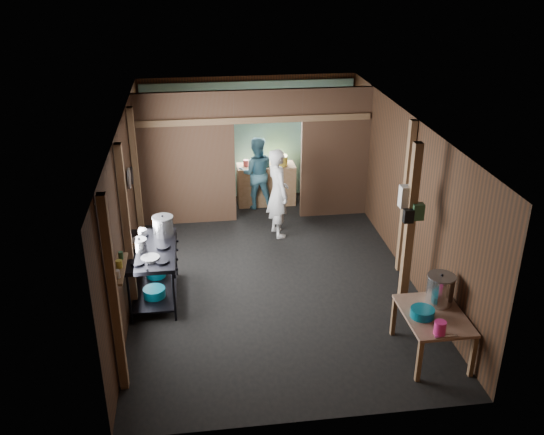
{
  "coord_description": "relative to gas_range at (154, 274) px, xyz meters",
  "views": [
    {
      "loc": [
        -1.15,
        -8.72,
        5.03
      ],
      "look_at": [
        0.0,
        -0.2,
        1.1
      ],
      "focal_mm": 39.5,
      "sensor_mm": 36.0,
      "label": 1
    }
  ],
  "objects": [
    {
      "name": "wall_shelf",
      "position": [
        -0.27,
        -1.54,
        0.97
      ],
      "size": [
        0.14,
        0.8,
        0.03
      ],
      "primitive_type": "cube",
      "color": "#8C664B",
      "rests_on": "wall_left"
    },
    {
      "name": "partition_right",
      "position": [
        3.46,
        2.76,
        0.87
      ],
      "size": [
        1.35,
        0.1,
        2.6
      ],
      "primitive_type": "cube",
      "color": "#452717",
      "rests_on": "floor"
    },
    {
      "name": "cook",
      "position": [
        2.21,
        1.98,
        0.41
      ],
      "size": [
        0.54,
        0.7,
        1.69
      ],
      "primitive_type": "imported",
      "rotation": [
        0.0,
        0.0,
        1.81
      ],
      "color": "white",
      "rests_on": "floor"
    },
    {
      "name": "post_free",
      "position": [
        3.73,
        -0.74,
        0.87
      ],
      "size": [
        0.12,
        0.12,
        2.6
      ],
      "primitive_type": "cube",
      "color": "#8C664B",
      "rests_on": "floor"
    },
    {
      "name": "ceiling",
      "position": [
        1.88,
        0.56,
        2.17
      ],
      "size": [
        4.5,
        7.0,
        0.0
      ],
      "primitive_type": "cube",
      "color": "#373737",
      "rests_on": "ground"
    },
    {
      "name": "pan_lid_small",
      "position": [
        -0.33,
        1.36,
        1.12
      ],
      "size": [
        0.03,
        0.3,
        0.3
      ],
      "primitive_type": "cylinder",
      "rotation": [
        0.0,
        1.57,
        0.0
      ],
      "color": "black",
      "rests_on": "wall_left"
    },
    {
      "name": "knife",
      "position": [
        3.67,
        -2.42,
        0.21
      ],
      "size": [
        0.3,
        0.04,
        0.01
      ],
      "primitive_type": "cube",
      "rotation": [
        0.0,
        0.0,
        0.01
      ],
      "color": "beige",
      "rests_on": "prep_table"
    },
    {
      "name": "red_cup",
      "position": [
        1.76,
        3.51,
        0.48
      ],
      "size": [
        0.12,
        0.12,
        0.13
      ],
      "primitive_type": "cylinder",
      "color": "#B23430",
      "rests_on": "back_counter"
    },
    {
      "name": "jar_green",
      "position": [
        -0.27,
        -1.32,
        1.03
      ],
      "size": [
        0.06,
        0.06,
        0.1
      ],
      "primitive_type": "cylinder",
      "color": "#2C5534",
      "rests_on": "wall_shelf"
    },
    {
      "name": "bag_white",
      "position": [
        3.68,
        -0.66,
        1.35
      ],
      "size": [
        0.22,
        0.15,
        0.32
      ],
      "primitive_type": "cube",
      "color": "silver",
      "rests_on": "post_free"
    },
    {
      "name": "wash_basin",
      "position": [
        3.53,
        -1.96,
        0.26
      ],
      "size": [
        0.32,
        0.32,
        0.12
      ],
      "primitive_type": "cylinder",
      "rotation": [
        0.0,
        0.0,
        0.02
      ],
      "color": "#086981",
      "rests_on": "prep_table"
    },
    {
      "name": "bag_black",
      "position": [
        3.66,
        -0.82,
        1.12
      ],
      "size": [
        0.14,
        0.1,
        0.2
      ],
      "primitive_type": "cube",
      "color": "black",
      "rests_on": "post_free"
    },
    {
      "name": "jar_white",
      "position": [
        -0.27,
        -1.79,
        1.03
      ],
      "size": [
        0.07,
        0.07,
        0.1
      ],
      "primitive_type": "cylinder",
      "color": "silver",
      "rests_on": "wall_shelf"
    },
    {
      "name": "post_left_a",
      "position": [
        -0.3,
        -2.04,
        0.87
      ],
      "size": [
        0.1,
        0.12,
        2.6
      ],
      "primitive_type": "cube",
      "color": "#8C664B",
      "rests_on": "floor"
    },
    {
      "name": "wall_front",
      "position": [
        1.88,
        -2.94,
        0.87
      ],
      "size": [
        4.5,
        0.0,
        2.6
      ],
      "primitive_type": "cube",
      "color": "#442616",
      "rests_on": "ground"
    },
    {
      "name": "jar_yellow",
      "position": [
        -0.27,
        -1.54,
        1.03
      ],
      "size": [
        0.08,
        0.08,
        0.1
      ],
      "primitive_type": "cylinder",
      "color": "gold",
      "rests_on": "wall_shelf"
    },
    {
      "name": "post_left_c",
      "position": [
        -0.3,
        1.76,
        0.87
      ],
      "size": [
        0.1,
        0.12,
        2.6
      ],
      "primitive_type": "cube",
      "color": "#8C664B",
      "rests_on": "floor"
    },
    {
      "name": "post_right",
      "position": [
        4.06,
        0.36,
        0.87
      ],
      "size": [
        0.1,
        0.12,
        2.6
      ],
      "primitive_type": "cube",
      "color": "#8C664B",
      "rests_on": "floor"
    },
    {
      "name": "wall_right",
      "position": [
        4.13,
        0.56,
        0.87
      ],
      "size": [
        0.0,
        7.0,
        2.6
      ],
      "primitive_type": "cube",
      "color": "#442616",
      "rests_on": "ground"
    },
    {
      "name": "back_counter",
      "position": [
        2.18,
        3.51,
        -0.01
      ],
      "size": [
        1.2,
        0.5,
        0.85
      ],
      "primitive_type": "cube",
      "color": "#8C664B",
      "rests_on": "floor"
    },
    {
      "name": "turquoise_panel",
      "position": [
        1.88,
        4.0,
        0.82
      ],
      "size": [
        4.4,
        0.06,
        2.5
      ],
      "primitive_type": "cube",
      "color": "#5B9993",
      "rests_on": "wall_back"
    },
    {
      "name": "blue_tub_front",
      "position": [
        0.0,
        -0.23,
        -0.2
      ],
      "size": [
        0.33,
        0.33,
        0.14
      ],
      "primitive_type": "cylinder",
      "color": "#086981",
      "rests_on": "gas_range"
    },
    {
      "name": "blue_tub_back",
      "position": [
        0.0,
        0.39,
        -0.2
      ],
      "size": [
        0.32,
        0.32,
        0.13
      ],
      "primitive_type": "cylinder",
      "color": "#086981",
      "rests_on": "gas_range"
    },
    {
      "name": "wall_back",
      "position": [
        1.88,
        4.06,
        0.87
      ],
      "size": [
        4.5,
        0.0,
        2.6
      ],
      "primitive_type": "cube",
      "color": "#442616",
      "rests_on": "ground"
    },
    {
      "name": "bag_green",
      "position": [
        3.8,
        -0.8,
        1.17
      ],
      "size": [
        0.16,
        0.12,
        0.24
      ],
      "primitive_type": "cube",
      "color": "#2C5534",
      "rests_on": "post_free"
    },
    {
      "name": "pan_lid_big",
      "position": [
        -0.33,
        0.96,
        1.22
      ],
      "size": [
        0.03,
        0.34,
        0.34
      ],
      "primitive_type": "cylinder",
      "rotation": [
        0.0,
        1.57,
        0.0
      ],
      "color": "gray",
      "rests_on": "wall_left"
    },
    {
      "name": "partition_header",
      "position": [
        2.13,
        2.76,
        1.87
      ],
      "size": [
        1.3,
        0.1,
        0.6
      ],
      "primitive_type": "cube",
      "color": "#452717",
      "rests_on": "wall_back"
    },
    {
      "name": "frying_pan",
      "position": [
        0.0,
        -0.36,
        0.46
      ],
      "size": [
        0.35,
        0.53,
        0.07
      ],
      "primitive_type": null,
      "rotation": [
        0.0,
        0.0,
        0.16
      ],
      "color": "gray",
      "rests_on": "gas_range"
    },
    {
      "name": "floor",
      "position": [
        1.88,
        0.56,
        -0.43
      ],
      "size": [
        4.5,
        7.0,
        0.0
      ],
      "primitive_type": "cube",
      "color": "black",
      "rests_on": "ground"
    },
    {
      "name": "pink_bucket",
      "position": [
        3.61,
        -2.35,
        0.29
      ],
      "size": [
        0.17,
        0.17,
        0.18
      ],
      "primitive_type": "cylinder",
      "rotation": [
        0.0,
        0.0,
        -0.13
      ],
      "color": "#F02C8B",
      "rests_on": "prep_table"
    },
    {
      "name": "prep_table",
      "position": [
        3.71,
        -1.92,
        -0.11
      ],
      "size": [
        0.78,
        1.08,
        0.64
      ],
      "primitive_type": null,
      "color": "#A37962",
      "rests_on": "floor"
    },
    {
      "name": "gas_range",
      "position": [
        0.0,
        0.0,
        0.0
      ],
      "size": [
        0.75,
        1.47,
        0.87
      ],
      "primitive_type": null,
      "color": "black",
      "rests_on": "floor"
    },
    {
      "name": "post_left_b",
      "position": [
        -0.3,
        -0.24,
        0.87
      ],
      "size": [
        0.1,
        0.12,
        2.6
      ],
      "primitive_type": "cube",
      "color": "#8C664B",
      "rests_on": "floor"
    },
    {
      "name": "yellow_tub",
      "position": [
        2.45,
        3.51,
        0.52
      ],
      "size": [
        0.36,
        0.36,
        0.2
      ],
      "primitive_type": "cylinder",
      "color": "gold",
      "rests_on": "back_counter"
    },
    {
      "name": "worker_back",
      "position": [
        1.96,
        3.34,
        0.32
      ],
      "size": [
        0.77,
        0.62,
        1.51
      ],
      "primitive_type": "imported",
      "rotation": [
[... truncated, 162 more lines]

